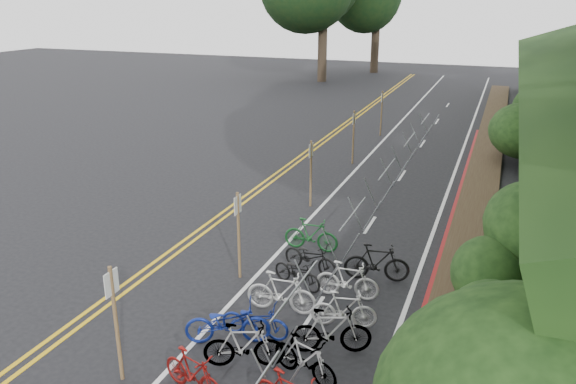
% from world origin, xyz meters
% --- Properties ---
extents(ground, '(120.00, 120.00, 0.00)m').
position_xyz_m(ground, '(0.00, 0.00, 0.00)').
color(ground, black).
rests_on(ground, ground).
extents(road_markings, '(7.47, 80.00, 0.01)m').
position_xyz_m(road_markings, '(0.63, 10.10, 0.00)').
color(road_markings, gold).
rests_on(road_markings, ground).
extents(red_curb, '(0.25, 28.00, 0.10)m').
position_xyz_m(red_curb, '(5.70, 12.00, 0.05)').
color(red_curb, maroon).
rests_on(red_curb, ground).
extents(bike_racks_rest, '(1.14, 23.00, 1.17)m').
position_xyz_m(bike_racks_rest, '(3.00, 13.00, 0.85)').
color(bike_racks_rest, gray).
rests_on(bike_racks_rest, ground).
extents(signpost_near, '(0.08, 0.40, 2.55)m').
position_xyz_m(signpost_near, '(0.28, 0.16, 1.46)').
color(signpost_near, brown).
rests_on(signpost_near, ground).
extents(signposts_rest, '(0.08, 18.40, 2.50)m').
position_xyz_m(signposts_rest, '(0.60, 14.00, 1.43)').
color(signposts_rest, brown).
rests_on(signposts_rest, ground).
extents(bike_front, '(1.37, 2.02, 1.01)m').
position_xyz_m(bike_front, '(1.71, 2.10, 0.50)').
color(bike_front, navy).
rests_on(bike_front, ground).
extents(bike_valet, '(3.44, 12.09, 1.08)m').
position_xyz_m(bike_valet, '(2.92, 1.76, 0.49)').
color(bike_valet, slate).
rests_on(bike_valet, ground).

